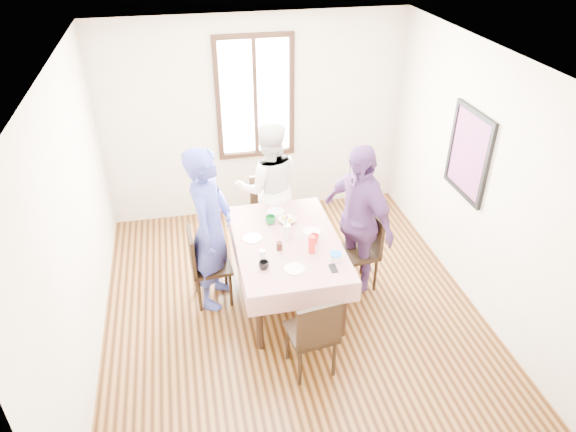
{
  "coord_description": "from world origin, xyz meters",
  "views": [
    {
      "loc": [
        -0.96,
        -4.26,
        3.91
      ],
      "look_at": [
        -0.0,
        0.18,
        1.1
      ],
      "focal_mm": 32.78,
      "sensor_mm": 36.0,
      "label": 1
    }
  ],
  "objects_px": {
    "dining_table": "(287,270)",
    "person_right": "(357,220)",
    "chair_near": "(311,332)",
    "chair_right": "(357,252)",
    "person_left": "(210,229)",
    "person_far": "(269,188)",
    "chair_far": "(270,214)",
    "chair_left": "(211,266)"
  },
  "relations": [
    {
      "from": "chair_right",
      "to": "person_left",
      "type": "bearing_deg",
      "value": 79.7
    },
    {
      "from": "chair_left",
      "to": "person_right",
      "type": "xyz_separation_m",
      "value": [
        1.6,
        -0.1,
        0.43
      ]
    },
    {
      "from": "chair_left",
      "to": "person_right",
      "type": "relative_size",
      "value": 0.51
    },
    {
      "from": "chair_near",
      "to": "person_far",
      "type": "height_order",
      "value": "person_far"
    },
    {
      "from": "chair_near",
      "to": "person_right",
      "type": "distance_m",
      "value": 1.43
    },
    {
      "from": "dining_table",
      "to": "chair_left",
      "type": "relative_size",
      "value": 1.69
    },
    {
      "from": "dining_table",
      "to": "person_far",
      "type": "bearing_deg",
      "value": 90.0
    },
    {
      "from": "chair_left",
      "to": "chair_near",
      "type": "bearing_deg",
      "value": 30.52
    },
    {
      "from": "chair_left",
      "to": "person_right",
      "type": "bearing_deg",
      "value": 83.1
    },
    {
      "from": "chair_far",
      "to": "person_left",
      "type": "bearing_deg",
      "value": 48.77
    },
    {
      "from": "person_far",
      "to": "dining_table",
      "type": "bearing_deg",
      "value": 92.68
    },
    {
      "from": "person_far",
      "to": "person_right",
      "type": "height_order",
      "value": "person_right"
    },
    {
      "from": "dining_table",
      "to": "person_far",
      "type": "distance_m",
      "value": 1.14
    },
    {
      "from": "chair_left",
      "to": "dining_table",
      "type": "bearing_deg",
      "value": 76.44
    },
    {
      "from": "person_right",
      "to": "chair_right",
      "type": "bearing_deg",
      "value": 67.09
    },
    {
      "from": "chair_near",
      "to": "person_right",
      "type": "xyz_separation_m",
      "value": [
        0.79,
        1.11,
        0.43
      ]
    },
    {
      "from": "chair_right",
      "to": "dining_table",
      "type": "bearing_deg",
      "value": 86.54
    },
    {
      "from": "chair_right",
      "to": "chair_near",
      "type": "xyz_separation_m",
      "value": [
        -0.81,
        -1.11,
        0.0
      ]
    },
    {
      "from": "person_right",
      "to": "chair_left",
      "type": "bearing_deg",
      "value": -116.35
    },
    {
      "from": "chair_far",
      "to": "person_right",
      "type": "distance_m",
      "value": 1.35
    },
    {
      "from": "chair_far",
      "to": "person_left",
      "type": "xyz_separation_m",
      "value": [
        -0.79,
        -0.91,
        0.47
      ]
    },
    {
      "from": "person_far",
      "to": "person_right",
      "type": "bearing_deg",
      "value": 131.21
    },
    {
      "from": "person_left",
      "to": "person_far",
      "type": "relative_size",
      "value": 1.09
    },
    {
      "from": "chair_near",
      "to": "chair_right",
      "type": "bearing_deg",
      "value": 46.48
    },
    {
      "from": "chair_near",
      "to": "person_left",
      "type": "distance_m",
      "value": 1.51
    },
    {
      "from": "chair_right",
      "to": "person_far",
      "type": "distance_m",
      "value": 1.34
    },
    {
      "from": "dining_table",
      "to": "chair_right",
      "type": "distance_m",
      "value": 0.82
    },
    {
      "from": "person_left",
      "to": "person_right",
      "type": "distance_m",
      "value": 1.58
    },
    {
      "from": "chair_far",
      "to": "person_far",
      "type": "bearing_deg",
      "value": 89.57
    },
    {
      "from": "chair_near",
      "to": "person_far",
      "type": "bearing_deg",
      "value": 82.7
    },
    {
      "from": "chair_left",
      "to": "person_far",
      "type": "distance_m",
      "value": 1.27
    },
    {
      "from": "chair_right",
      "to": "person_right",
      "type": "bearing_deg",
      "value": 83.14
    },
    {
      "from": "chair_near",
      "to": "dining_table",
      "type": "bearing_deg",
      "value": 82.7
    },
    {
      "from": "chair_right",
      "to": "chair_far",
      "type": "xyz_separation_m",
      "value": [
        -0.81,
        1.01,
        0.0
      ]
    },
    {
      "from": "chair_right",
      "to": "chair_far",
      "type": "distance_m",
      "value": 1.3
    },
    {
      "from": "dining_table",
      "to": "person_right",
      "type": "bearing_deg",
      "value": 3.49
    },
    {
      "from": "chair_far",
      "to": "person_far",
      "type": "distance_m",
      "value": 0.39
    },
    {
      "from": "person_left",
      "to": "dining_table",
      "type": "bearing_deg",
      "value": -78.27
    },
    {
      "from": "dining_table",
      "to": "person_far",
      "type": "xyz_separation_m",
      "value": [
        0.0,
        1.04,
        0.47
      ]
    },
    {
      "from": "chair_left",
      "to": "person_right",
      "type": "distance_m",
      "value": 1.66
    },
    {
      "from": "person_left",
      "to": "person_far",
      "type": "xyz_separation_m",
      "value": [
        0.79,
        0.9,
        -0.08
      ]
    },
    {
      "from": "dining_table",
      "to": "person_right",
      "type": "distance_m",
      "value": 0.94
    }
  ]
}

